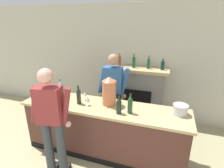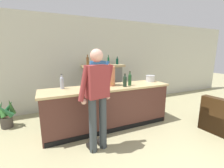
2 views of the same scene
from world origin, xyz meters
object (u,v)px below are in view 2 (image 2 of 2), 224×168
at_px(wine_bottle_burgundy_dark, 125,81).
at_px(wine_bottle_chardonnay_pale, 90,82).
at_px(person_customer, 97,97).
at_px(potted_plant_corner, 6,114).
at_px(copper_dispenser, 110,75).
at_px(person_bartender, 98,81).
at_px(wine_bottle_rose_blush, 130,79).
at_px(ice_bucket_steel, 150,78).
at_px(fireplace_stone, 103,85).
at_px(wine_glass_near_bucket, 99,83).
at_px(wine_glass_mid_counter, 89,82).
at_px(wine_bottle_riesling_slim, 62,82).

bearing_deg(wine_bottle_burgundy_dark, wine_bottle_chardonnay_pale, 171.60).
xyz_separation_m(person_customer, wine_bottle_burgundy_dark, (0.84, 0.57, 0.11)).
xyz_separation_m(potted_plant_corner, copper_dispenser, (2.25, -0.81, 0.88)).
bearing_deg(person_bartender, wine_bottle_rose_blush, -54.54).
bearing_deg(ice_bucket_steel, copper_dispenser, -179.20).
height_order(potted_plant_corner, wine_bottle_burgundy_dark, wine_bottle_burgundy_dark).
bearing_deg(ice_bucket_steel, wine_bottle_chardonnay_pale, -174.47).
bearing_deg(ice_bucket_steel, person_bartender, 157.88).
distance_m(fireplace_stone, wine_glass_near_bucket, 1.60).
height_order(fireplace_stone, wine_bottle_chardonnay_pale, fireplace_stone).
xyz_separation_m(wine_bottle_rose_blush, wine_glass_mid_counter, (-0.90, 0.22, -0.03)).
xyz_separation_m(person_bartender, wine_glass_near_bucket, (-0.23, -0.69, 0.10)).
height_order(wine_glass_mid_counter, wine_glass_near_bucket, wine_glass_mid_counter).
height_order(wine_bottle_riesling_slim, wine_glass_near_bucket, wine_bottle_riesling_slim).
bearing_deg(ice_bucket_steel, wine_glass_mid_counter, 179.78).
bearing_deg(person_bartender, person_customer, -109.72).
bearing_deg(wine_bottle_rose_blush, ice_bucket_steel, 15.63).
relative_size(person_customer, ice_bucket_steel, 7.51).
bearing_deg(potted_plant_corner, copper_dispenser, -19.78).
bearing_deg(wine_bottle_riesling_slim, fireplace_stone, 40.46).
relative_size(person_customer, copper_dispenser, 3.51).
bearing_deg(copper_dispenser, wine_glass_near_bucket, -154.14).
bearing_deg(person_bartender, wine_glass_near_bucket, -108.49).
height_order(wine_bottle_rose_blush, wine_glass_mid_counter, wine_bottle_rose_blush).
distance_m(potted_plant_corner, wine_bottle_rose_blush, 2.95).
height_order(potted_plant_corner, wine_bottle_rose_blush, wine_bottle_rose_blush).
xyz_separation_m(person_customer, wine_glass_mid_counter, (0.10, 0.85, 0.10)).
xyz_separation_m(fireplace_stone, potted_plant_corner, (-2.55, -0.45, -0.35)).
relative_size(potted_plant_corner, copper_dispenser, 1.41).
bearing_deg(fireplace_stone, potted_plant_corner, -170.10).
bearing_deg(fireplace_stone, wine_bottle_chardonnay_pale, -120.45).
bearing_deg(wine_bottle_rose_blush, fireplace_stone, 94.19).
relative_size(wine_bottle_burgundy_dark, wine_glass_near_bucket, 1.78).
distance_m(fireplace_stone, wine_bottle_riesling_slim, 1.83).
height_order(person_customer, wine_glass_mid_counter, person_customer).
relative_size(copper_dispenser, ice_bucket_steel, 2.14).
bearing_deg(wine_bottle_burgundy_dark, wine_glass_near_bucket, 170.47).
xyz_separation_m(person_customer, wine_glass_near_bucket, (0.25, 0.66, 0.09)).
height_order(potted_plant_corner, person_customer, person_customer).
bearing_deg(wine_bottle_rose_blush, person_customer, -147.79).
distance_m(potted_plant_corner, person_bartender, 2.25).
distance_m(copper_dispenser, wine_glass_mid_counter, 0.50).
bearing_deg(wine_bottle_chardonnay_pale, wine_bottle_riesling_slim, 155.30).
bearing_deg(potted_plant_corner, wine_bottle_riesling_slim, -30.60).
xyz_separation_m(potted_plant_corner, person_customer, (1.66, -1.63, 0.65)).
xyz_separation_m(copper_dispenser, wine_bottle_rose_blush, (0.41, -0.19, -0.10)).
distance_m(copper_dispenser, wine_bottle_riesling_slim, 1.06).
xyz_separation_m(potted_plant_corner, person_bartender, (2.14, -0.28, 0.64)).
relative_size(person_bartender, wine_bottle_rose_blush, 5.27).
bearing_deg(copper_dispenser, potted_plant_corner, 160.22).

